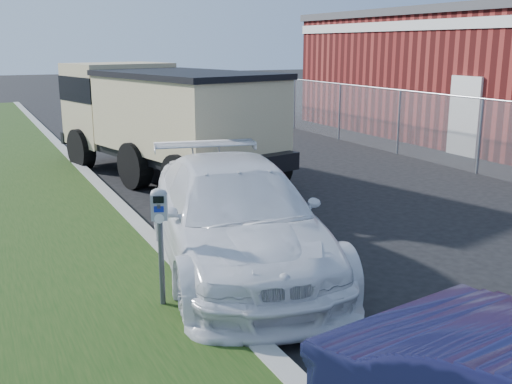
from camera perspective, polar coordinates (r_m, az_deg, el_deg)
name	(u,v)px	position (r m, az deg, el deg)	size (l,w,h in m)	color
ground	(376,265)	(8.70, 11.33, -6.87)	(120.00, 120.00, 0.00)	black
chainlink_fence	(400,109)	(17.45, 13.51, 7.65)	(0.06, 30.06, 30.00)	slate
parking_meter	(160,222)	(6.77, -9.14, -2.82)	(0.22, 0.18, 1.36)	#3F4247
white_wagon	(233,216)	(8.26, -2.23, -2.32)	(2.07, 5.08, 1.48)	white
dump_truck	(160,114)	(14.28, -9.14, 7.32)	(3.96, 6.97, 2.58)	black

